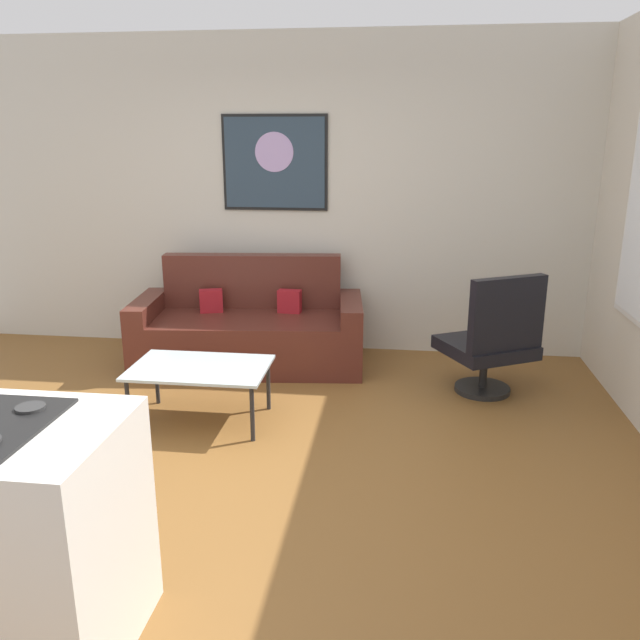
% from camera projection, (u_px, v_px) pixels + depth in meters
% --- Properties ---
extents(ground, '(6.40, 6.40, 0.04)m').
position_uv_depth(ground, '(234.00, 473.00, 3.88)').
color(ground, brown).
extents(back_wall, '(6.40, 0.05, 2.80)m').
position_uv_depth(back_wall, '(296.00, 197.00, 5.79)').
color(back_wall, beige).
rests_on(back_wall, ground).
extents(couch, '(2.01, 1.02, 0.92)m').
position_uv_depth(couch, '(250.00, 331.00, 5.60)').
color(couch, '#51231B').
rests_on(couch, ground).
extents(coffee_table, '(0.94, 0.61, 0.41)m').
position_uv_depth(coffee_table, '(200.00, 371.00, 4.44)').
color(coffee_table, silver).
rests_on(coffee_table, ground).
extents(armchair, '(0.82, 0.81, 0.96)m').
position_uv_depth(armchair, '(493.00, 340.00, 4.86)').
color(armchair, black).
rests_on(armchair, ground).
extents(wall_painting, '(0.94, 0.03, 0.83)m').
position_uv_depth(wall_painting, '(275.00, 163.00, 5.69)').
color(wall_painting, black).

